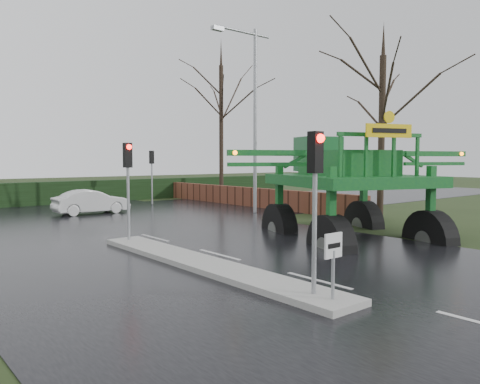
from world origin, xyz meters
TOP-DOWN VIEW (x-y plane):
  - ground at (0.00, 0.00)m, footprint 140.00×140.00m
  - road_main at (0.00, 10.00)m, footprint 14.00×80.00m
  - road_cross at (0.00, 16.00)m, footprint 80.00×12.00m
  - median_island at (-1.30, 3.00)m, footprint 1.20×10.00m
  - hedge_row at (0.00, 24.00)m, footprint 44.00×0.90m
  - brick_wall at (10.50, 16.00)m, footprint 0.40×20.00m
  - keep_left_sign at (-1.30, -1.50)m, footprint 0.50×0.07m
  - traffic_signal_near at (-1.30, -1.01)m, footprint 0.26×0.33m
  - traffic_signal_mid at (-1.30, 7.49)m, footprint 0.26×0.33m
  - traffic_signal_far at (6.50, 20.01)m, footprint 0.26×0.33m
  - street_light_right at (8.19, 12.00)m, footprint 3.85×0.30m
  - tree_right_near at (11.50, 6.00)m, footprint 5.60×5.60m
  - tree_right_far at (13.00, 21.00)m, footprint 7.00×7.00m
  - crop_sprayer at (3.59, 2.76)m, footprint 9.70×7.57m
  - white_sedan at (1.23, 17.15)m, footprint 3.97×1.44m

SIDE VIEW (x-z plane):
  - ground at x=0.00m, z-range 0.00..0.00m
  - white_sedan at x=1.23m, z-range -0.65..0.65m
  - road_main at x=0.00m, z-range -0.01..0.01m
  - road_cross at x=0.00m, z-range 0.00..0.02m
  - median_island at x=-1.30m, z-range 0.01..0.17m
  - brick_wall at x=10.50m, z-range 0.00..1.20m
  - hedge_row at x=0.00m, z-range 0.00..1.50m
  - keep_left_sign at x=-1.30m, z-range 0.38..1.73m
  - traffic_signal_near at x=-1.30m, z-range 0.83..4.35m
  - traffic_signal_mid at x=-1.30m, z-range 0.83..4.35m
  - traffic_signal_far at x=6.50m, z-range 0.83..4.35m
  - crop_sprayer at x=3.59m, z-range -0.15..5.56m
  - tree_right_near at x=11.50m, z-range 0.38..10.02m
  - street_light_right at x=8.19m, z-range 0.99..10.99m
  - tree_right_far at x=13.00m, z-range 0.47..12.52m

